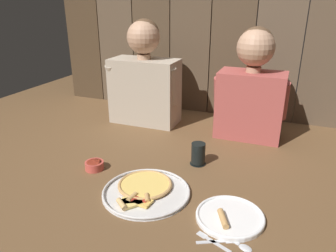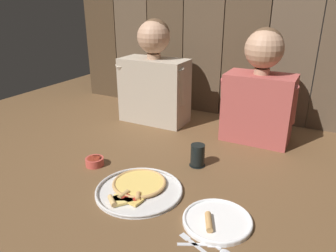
{
  "view_description": "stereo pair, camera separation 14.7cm",
  "coord_description": "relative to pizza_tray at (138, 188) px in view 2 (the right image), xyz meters",
  "views": [
    {
      "loc": [
        0.51,
        -1.17,
        0.72
      ],
      "look_at": [
        0.01,
        0.1,
        0.18
      ],
      "focal_mm": 34.02,
      "sensor_mm": 36.0,
      "label": 1
    },
    {
      "loc": [
        0.64,
        -1.11,
        0.72
      ],
      "look_at": [
        0.01,
        0.1,
        0.18
      ],
      "focal_mm": 34.02,
      "sensor_mm": 36.0,
      "label": 2
    }
  ],
  "objects": [
    {
      "name": "table_spoon",
      "position": [
        0.4,
        -0.16,
        -0.01
      ],
      "size": [
        0.14,
        0.07,
        0.01
      ],
      "color": "silver",
      "rests_on": "ground"
    },
    {
      "name": "diner_left",
      "position": [
        -0.34,
        0.73,
        0.28
      ],
      "size": [
        0.45,
        0.21,
        0.62
      ],
      "color": "#B2A38E",
      "rests_on": "ground"
    },
    {
      "name": "table_knife",
      "position": [
        0.35,
        -0.17,
        -0.01
      ],
      "size": [
        0.15,
        0.08,
        0.01
      ],
      "color": "silver",
      "rests_on": "ground"
    },
    {
      "name": "pizza_tray",
      "position": [
        0.0,
        0.0,
        0.0
      ],
      "size": [
        0.35,
        0.35,
        0.03
      ],
      "color": "silver",
      "rests_on": "ground"
    },
    {
      "name": "drinking_glass",
      "position": [
        0.13,
        0.31,
        0.04
      ],
      "size": [
        0.08,
        0.08,
        0.11
      ],
      "color": "black",
      "rests_on": "ground"
    },
    {
      "name": "dinner_plate",
      "position": [
        0.35,
        -0.04,
        -0.0
      ],
      "size": [
        0.24,
        0.24,
        0.03
      ],
      "color": "white",
      "rests_on": "ground"
    },
    {
      "name": "table_fork",
      "position": [
        0.32,
        -0.18,
        -0.01
      ],
      "size": [
        0.13,
        0.07,
        0.01
      ],
      "color": "silver",
      "rests_on": "ground"
    },
    {
      "name": "wooden_backdrop_wall",
      "position": [
        -0.02,
        1.05,
        0.59
      ],
      "size": [
        2.19,
        0.03,
        1.2
      ],
      "color": "#433220",
      "rests_on": "ground"
    },
    {
      "name": "ground_plane",
      "position": [
        -0.02,
        0.18,
        -0.01
      ],
      "size": [
        3.2,
        3.2,
        0.0
      ],
      "primitive_type": "plane",
      "color": "brown"
    },
    {
      "name": "dipping_bowl",
      "position": [
        -0.3,
        0.08,
        0.01
      ],
      "size": [
        0.09,
        0.09,
        0.04
      ],
      "color": "#CC4C42",
      "rests_on": "ground"
    },
    {
      "name": "diner_right",
      "position": [
        0.3,
        0.73,
        0.28
      ],
      "size": [
        0.39,
        0.21,
        0.6
      ],
      "color": "#AD4C47",
      "rests_on": "ground"
    }
  ]
}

